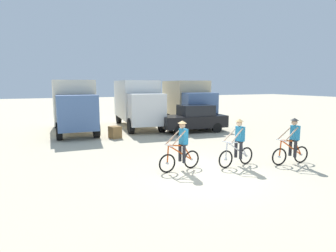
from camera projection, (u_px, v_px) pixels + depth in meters
ground_plane at (206, 175)px, 9.89m from camera, size 120.00×120.00×0.00m
box_truck_cream_rv at (73, 103)px, 18.56m from camera, size 2.48×6.79×3.35m
box_truck_white_box at (137, 101)px, 20.60m from camera, size 2.93×6.93×3.35m
box_truck_tan_camper at (187, 100)px, 22.71m from camera, size 3.27×7.01×3.35m
sedan_parked at (194, 118)px, 18.59m from camera, size 4.31×2.04×1.76m
cyclist_orange_shirt at (181, 147)px, 10.27m from camera, size 1.72×0.53×1.82m
cyclist_cowboy_hat at (238, 144)px, 10.82m from camera, size 1.72×0.52×1.82m
cyclist_near_camera at (292, 143)px, 11.08m from camera, size 1.73×0.52×1.82m
supply_crate at (115, 132)px, 16.48m from camera, size 0.72×0.76×0.69m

